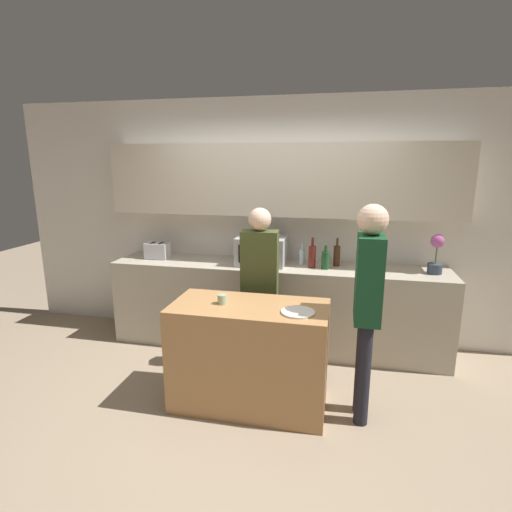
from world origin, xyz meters
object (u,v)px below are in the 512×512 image
bottle_0 (302,257)px  bottle_2 (325,260)px  person_left (368,296)px  person_center (260,277)px  bottle_3 (337,255)px  toaster (157,251)px  potted_plant (436,254)px  plate_on_island (298,312)px  bottle_1 (312,256)px  microwave (261,251)px  cup_0 (222,299)px

bottle_0 → bottle_2: bottle_2 is taller
person_left → person_center: size_ratio=1.07×
bottle_0 → person_left: 1.36m
bottle_3 → toaster: bearing=-177.1°
potted_plant → person_left: 1.34m
person_left → person_center: bearing=59.1°
bottle_2 → plate_on_island: size_ratio=0.96×
plate_on_island → person_left: 0.54m
bottle_1 → toaster: bearing=179.1°
bottle_2 → bottle_0: bearing=154.5°
microwave → bottle_1: (0.55, -0.03, -0.03)m
bottle_1 → bottle_3: size_ratio=1.06×
bottle_1 → bottle_0: bearing=139.9°
person_center → bottle_1: bearing=-132.5°
microwave → person_left: (1.05, -1.14, -0.05)m
toaster → cup_0: bearing=-45.8°
bottle_3 → cup_0: 1.55m
bottle_1 → person_center: (-0.44, -0.55, -0.10)m
bottle_0 → person_center: size_ratio=0.14×
microwave → plate_on_island: (0.54, -1.23, -0.19)m
bottle_2 → person_left: size_ratio=0.15×
toaster → cup_0: toaster is taller
cup_0 → bottle_0: bearing=67.3°
person_center → microwave: bearing=-83.5°
toaster → bottle_3: 2.02m
plate_on_island → person_left: (0.51, 0.09, 0.14)m
toaster → bottle_1: size_ratio=0.82×
bottle_3 → cup_0: bearing=-124.9°
toaster → cup_0: size_ratio=3.30×
bottle_0 → person_left: person_left is taller
bottle_1 → bottle_2: 0.14m
microwave → toaster: 1.22m
bottle_2 → person_left: person_left is taller
plate_on_island → microwave: bearing=113.6°
bottle_0 → person_center: (-0.33, -0.65, -0.07)m
bottle_2 → bottle_3: bottle_3 is taller
microwave → cup_0: 1.17m
toaster → person_left: 2.54m
microwave → bottle_3: 0.80m
bottle_1 → potted_plant: bearing=1.3°
potted_plant → cup_0: potted_plant is taller
microwave → cup_0: microwave is taller
microwave → bottle_0: bearing=9.4°
microwave → cup_0: size_ratio=6.60×
plate_on_island → person_center: bearing=123.6°
potted_plant → bottle_0: potted_plant is taller
toaster → person_center: (1.32, -0.58, -0.07)m
bottle_3 → cup_0: bottle_3 is taller
bottle_3 → plate_on_island: (-0.26, -1.34, -0.15)m
toaster → person_left: size_ratio=0.15×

